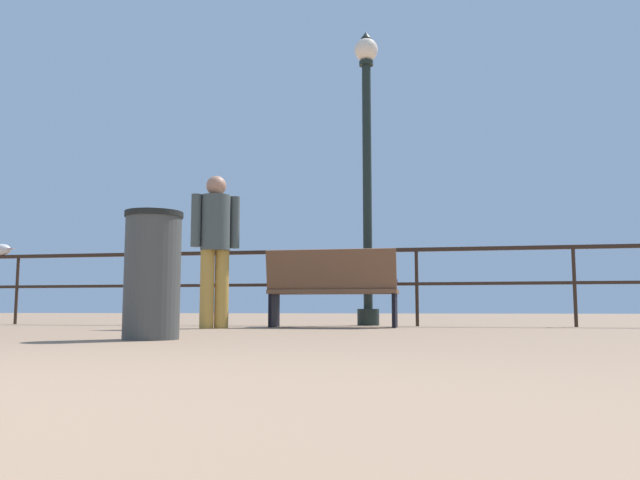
# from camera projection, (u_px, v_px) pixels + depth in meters

# --- Properties ---
(pier_railing) EXTENTS (21.09, 0.05, 1.00)m
(pier_railing) POSITION_uv_depth(u_px,v_px,m) (343.00, 269.00, 8.26)
(pier_railing) COLOR #301F14
(pier_railing) RESTS_ON ground_plane
(bench_near_left) EXTENTS (1.54, 0.59, 0.92)m
(bench_near_left) POSITION_uv_depth(u_px,v_px,m) (332.00, 285.00, 7.46)
(bench_near_left) COLOR brown
(bench_near_left) RESTS_ON ground_plane
(lamppost_center) EXTENTS (0.33, 0.33, 4.08)m
(lamppost_center) POSITION_uv_depth(u_px,v_px,m) (367.00, 156.00, 8.63)
(lamppost_center) COLOR black
(lamppost_center) RESTS_ON ground_plane
(person_by_bench) EXTENTS (0.49, 0.35, 1.74)m
(person_by_bench) POSITION_uv_depth(u_px,v_px,m) (215.00, 240.00, 7.17)
(person_by_bench) COLOR #B68838
(person_by_bench) RESTS_ON ground_plane
(seagull_on_rail) EXTENTS (0.47, 0.21, 0.22)m
(seagull_on_rail) POSITION_uv_depth(u_px,v_px,m) (0.00, 248.00, 9.24)
(seagull_on_rail) COLOR silver
(seagull_on_rail) RESTS_ON pier_railing
(trash_bin) EXTENTS (0.42, 0.42, 0.92)m
(trash_bin) POSITION_uv_depth(u_px,v_px,m) (152.00, 275.00, 4.55)
(trash_bin) COLOR #3E3F3B
(trash_bin) RESTS_ON ground_plane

